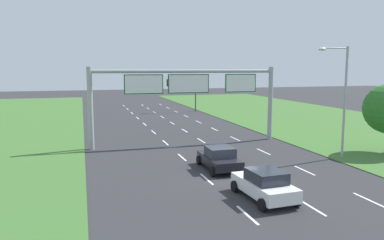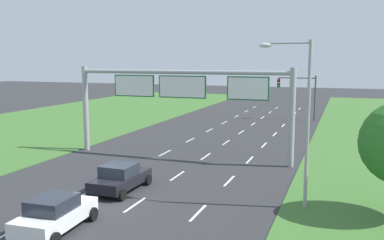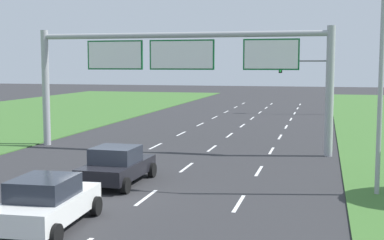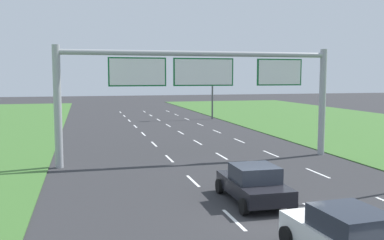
{
  "view_description": "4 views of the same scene",
  "coord_description": "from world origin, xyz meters",
  "px_view_note": "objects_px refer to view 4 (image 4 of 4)",
  "views": [
    {
      "loc": [
        -9.02,
        -21.45,
        6.88
      ],
      "look_at": [
        -0.23,
        8.42,
        2.55
      ],
      "focal_mm": 35.0,
      "sensor_mm": 36.0,
      "label": 1
    },
    {
      "loc": [
        11.87,
        -19.22,
        7.55
      ],
      "look_at": [
        0.57,
        12.07,
        2.82
      ],
      "focal_mm": 40.0,
      "sensor_mm": 36.0,
      "label": 2
    },
    {
      "loc": [
        8.14,
        -18.57,
        5.0
      ],
      "look_at": [
        1.86,
        6.68,
        2.24
      ],
      "focal_mm": 50.0,
      "sensor_mm": 36.0,
      "label": 3
    },
    {
      "loc": [
        -7.02,
        -14.35,
        5.26
      ],
      "look_at": [
        -0.33,
        11.72,
        2.47
      ],
      "focal_mm": 40.0,
      "sensor_mm": 36.0,
      "label": 4
    }
  ],
  "objects_px": {
    "car_near_red": "(254,184)",
    "sign_gantry": "(202,81)",
    "car_lead_silver": "(347,236)",
    "traffic_light_mast": "(197,87)"
  },
  "relations": [
    {
      "from": "car_near_red",
      "to": "sign_gantry",
      "type": "relative_size",
      "value": 0.25
    },
    {
      "from": "car_lead_silver",
      "to": "traffic_light_mast",
      "type": "bearing_deg",
      "value": 77.91
    },
    {
      "from": "car_near_red",
      "to": "sign_gantry",
      "type": "height_order",
      "value": "sign_gantry"
    },
    {
      "from": "car_lead_silver",
      "to": "car_near_red",
      "type": "bearing_deg",
      "value": 88.99
    },
    {
      "from": "car_near_red",
      "to": "car_lead_silver",
      "type": "relative_size",
      "value": 1.0
    },
    {
      "from": "car_near_red",
      "to": "car_lead_silver",
      "type": "bearing_deg",
      "value": -87.09
    },
    {
      "from": "sign_gantry",
      "to": "traffic_light_mast",
      "type": "relative_size",
      "value": 3.08
    },
    {
      "from": "car_lead_silver",
      "to": "sign_gantry",
      "type": "bearing_deg",
      "value": 86.66
    },
    {
      "from": "car_lead_silver",
      "to": "traffic_light_mast",
      "type": "distance_m",
      "value": 40.27
    },
    {
      "from": "car_lead_silver",
      "to": "sign_gantry",
      "type": "height_order",
      "value": "sign_gantry"
    }
  ]
}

